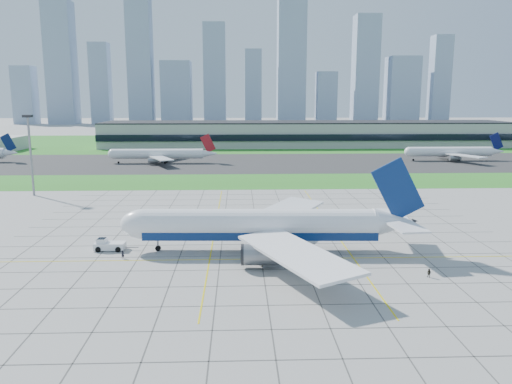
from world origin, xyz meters
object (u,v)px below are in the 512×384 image
airliner (262,226)px  pushback_tug (108,245)px  distant_jet_1 (159,154)px  light_mast (30,145)px  distant_jet_2 (451,152)px  crew_far (429,273)px  crew_near (123,254)px

airliner → pushback_tug: size_ratio=6.93×
pushback_tug → distant_jet_1: 140.21m
distant_jet_1 → light_mast: bearing=-109.3°
distant_jet_2 → crew_far: bearing=-114.2°
pushback_tug → crew_near: bearing=-51.0°
light_mast → airliner: 94.30m
pushback_tug → crew_near: 7.00m
crew_far → distant_jet_2: distant_jet_2 is taller
pushback_tug → distant_jet_1: distant_jet_1 is taller
pushback_tug → distant_jet_2: distant_jet_2 is taller
distant_jet_2 → pushback_tug: bearing=-132.6°
light_mast → distant_jet_1: bearing=70.7°
light_mast → crew_near: bearing=-56.7°
pushback_tug → distant_jet_2: bearing=49.6°
crew_near → pushback_tug: bearing=91.8°
distant_jet_1 → distant_jet_2: size_ratio=1.03×
crew_near → light_mast: bearing=88.3°
crew_near → distant_jet_2: size_ratio=0.03×
airliner → distant_jet_2: airliner is taller
distant_jet_1 → crew_far: bearing=-65.8°
light_mast → crew_far: light_mast is taller
crew_near → crew_far: size_ratio=1.02×
pushback_tug → distant_jet_1: bearing=96.7°
pushback_tug → crew_near: size_ratio=5.50×
pushback_tug → crew_far: bearing=-14.6°
airliner → distant_jet_2: size_ratio=1.31×
airliner → crew_far: 33.00m
airliner → crew_near: airliner is taller
distant_jet_2 → distant_jet_1: bearing=-178.0°
crew_near → distant_jet_1: (-15.18, 145.34, 3.67)m
airliner → distant_jet_1: (-42.50, 141.44, -0.79)m
light_mast → airliner: (70.40, -61.78, -10.90)m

